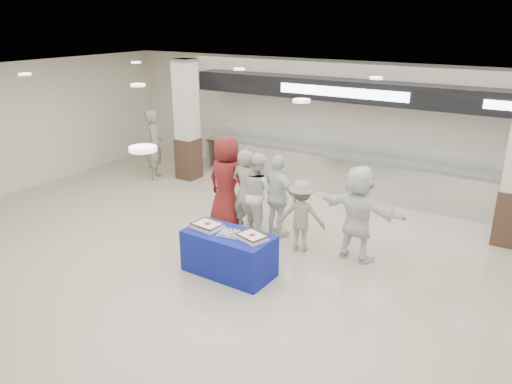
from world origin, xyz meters
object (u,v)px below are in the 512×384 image
Objects in this scene: civilian_maroon at (227,182)px; chef_tall at (258,193)px; sheet_cake_left at (207,225)px; sheet_cake_right at (252,236)px; soldier_bg at (155,145)px; display_table at (229,253)px; soldier_a at (246,191)px; cupcake_tray at (229,233)px; chef_short at (278,197)px; civilian_white at (358,213)px; soldier_b at (301,216)px.

civilian_maroon is 1.16× the size of chef_tall.
sheet_cake_right is (0.91, 0.02, -0.00)m from sheet_cake_left.
soldier_bg is at bearing 2.75° from chef_tall.
chef_tall is (-0.96, 1.74, 0.05)m from sheet_cake_right.
soldier_bg reaches higher than display_table.
sheet_cake_left is 0.31× the size of chef_tall.
cupcake_tray is at bearing 116.71° from soldier_a.
chef_short is (0.66, 0.16, -0.03)m from soldier_a.
cupcake_tray is 2.18m from civilian_maroon.
chef_short is at bearing -141.75° from soldier_bg.
chef_short is 0.95× the size of civilian_white.
soldier_bg is (-4.28, 1.64, 0.09)m from chef_tall.
sheet_cake_right is at bearing 142.63° from chef_tall.
soldier_b is at bearing -170.21° from chef_tall.
chef_tall is (-0.05, 1.76, 0.05)m from sheet_cake_left.
chef_tall is at bearing -147.75° from soldier_a.
civilian_maroon is (-0.78, 1.71, 0.18)m from sheet_cake_left.
sheet_cake_left reaches higher than sheet_cake_right.
cupcake_tray is 1.84m from soldier_a.
sheet_cake_left reaches higher than cupcake_tray.
chef_short reaches higher than soldier_b.
soldier_b is (0.59, 1.52, -0.08)m from cupcake_tray.
sheet_cake_right is 0.42m from cupcake_tray.
chef_short is 1.71m from civilian_white.
soldier_b is at bearing 171.48° from chef_short.
cupcake_tray is at bearing -38.24° from display_table.
cupcake_tray is (0.05, -0.04, 0.41)m from display_table.
civilian_maroon reaches higher than display_table.
chef_short is (-0.50, 1.77, 0.05)m from sheet_cake_right.
civilian_maroon reaches higher than chef_short.
soldier_b is (1.14, -0.28, -0.15)m from chef_tall.
civilian_maroon is at bearing -5.20° from soldier_a.
soldier_bg reaches higher than soldier_b.
soldier_a is 1.04× the size of chef_short.
civilian_maroon is (-1.23, 1.71, 0.60)m from display_table.
chef_tall is at bearing 91.71° from sheet_cake_left.
cupcake_tray is 0.25× the size of chef_tall.
soldier_a is 1.37m from soldier_b.
chef_short is at bearing 77.30° from sheet_cake_left.
cupcake_tray reaches higher than display_table.
display_table is at bearing 115.86° from soldier_a.
soldier_b is at bearing 68.74° from cupcake_tray.
soldier_bg is at bearing 146.51° from display_table.
soldier_a is 1.04× the size of chef_tall.
chef_short is at bearing -151.71° from chef_tall.
sheet_cake_left is (-0.45, -0.00, 0.43)m from display_table.
sheet_cake_right is at bearing 122.39° from chef_short.
civilian_maroon is at bearing 114.61° from sheet_cake_left.
sheet_cake_right is at bearing 1.32° from sheet_cake_left.
sheet_cake_left is 0.38× the size of soldier_b.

